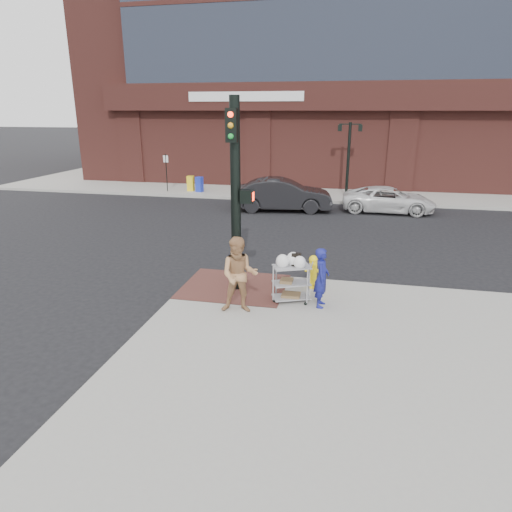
% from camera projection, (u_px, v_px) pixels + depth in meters
% --- Properties ---
extents(ground, '(220.00, 220.00, 0.00)m').
position_uv_depth(ground, '(248.00, 306.00, 11.68)').
color(ground, black).
rests_on(ground, ground).
extents(sidewalk_far, '(65.00, 36.00, 0.15)m').
position_uv_depth(sidewalk_far, '(477.00, 168.00, 38.88)').
color(sidewalk_far, '#999791').
rests_on(sidewalk_far, ground).
extents(brick_curb_ramp, '(2.80, 2.40, 0.01)m').
position_uv_depth(brick_curb_ramp, '(234.00, 286.00, 12.59)').
color(brick_curb_ramp, '#532D27').
rests_on(brick_curb_ramp, sidewalk_near).
extents(lamp_post, '(1.32, 0.22, 4.00)m').
position_uv_depth(lamp_post, '(349.00, 151.00, 25.35)').
color(lamp_post, black).
rests_on(lamp_post, sidewalk_far).
extents(parking_sign, '(0.05, 0.05, 2.20)m').
position_uv_depth(parking_sign, '(166.00, 173.00, 26.98)').
color(parking_sign, black).
rests_on(parking_sign, sidewalk_far).
extents(traffic_signal_pole, '(0.61, 0.51, 5.00)m').
position_uv_depth(traffic_signal_pole, '(236.00, 191.00, 11.63)').
color(traffic_signal_pole, black).
rests_on(traffic_signal_pole, sidewalk_near).
extents(woman_blue, '(0.38, 0.56, 1.49)m').
position_uv_depth(woman_blue, '(322.00, 278.00, 11.13)').
color(woman_blue, navy).
rests_on(woman_blue, sidewalk_near).
extents(pedestrian_tan, '(1.01, 0.84, 1.85)m').
position_uv_depth(pedestrian_tan, '(239.00, 275.00, 10.78)').
color(pedestrian_tan, '#B07F52').
rests_on(pedestrian_tan, sidewalk_near).
extents(sedan_dark, '(5.05, 2.39, 1.60)m').
position_uv_depth(sedan_dark, '(282.00, 195.00, 22.51)').
color(sedan_dark, black).
rests_on(sedan_dark, ground).
extents(minivan_white, '(4.49, 2.18, 1.23)m').
position_uv_depth(minivan_white, '(389.00, 200.00, 22.25)').
color(minivan_white, silver).
rests_on(minivan_white, ground).
extents(utility_cart, '(1.04, 0.82, 1.27)m').
position_uv_depth(utility_cart, '(291.00, 280.00, 11.48)').
color(utility_cart, '#929397').
rests_on(utility_cart, sidewalk_near).
extents(fire_hydrant, '(0.43, 0.30, 0.92)m').
position_uv_depth(fire_hydrant, '(313.00, 271.00, 12.41)').
color(fire_hydrant, yellow).
rests_on(fire_hydrant, sidewalk_near).
extents(newsbox_yellow, '(0.39, 0.36, 0.89)m').
position_uv_depth(newsbox_yellow, '(191.00, 183.00, 27.29)').
color(newsbox_yellow, yellow).
rests_on(newsbox_yellow, sidewalk_far).
extents(newsbox_blue, '(0.44, 0.42, 0.88)m').
position_uv_depth(newsbox_blue, '(199.00, 184.00, 26.97)').
color(newsbox_blue, '#1C30BB').
rests_on(newsbox_blue, sidewalk_far).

